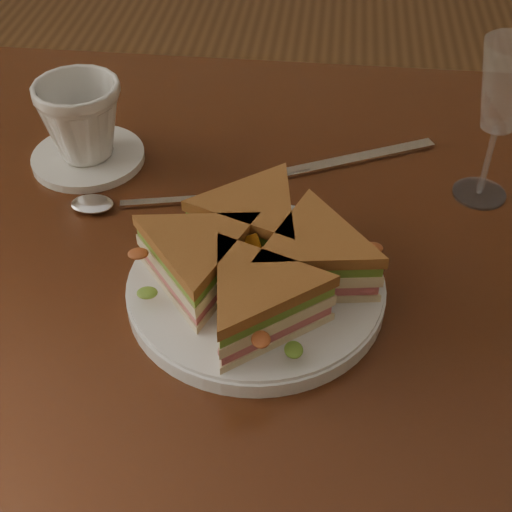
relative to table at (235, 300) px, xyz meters
The scene contains 9 objects.
table is the anchor object (origin of this frame).
plate 0.14m from the table, 68.16° to the right, with size 0.25×0.25×0.02m, color white.
sandwich_wedges 0.17m from the table, 68.16° to the right, with size 0.26×0.26×0.06m.
crisps_mound 0.17m from the table, 68.16° to the right, with size 0.09×0.09×0.05m, color #C77519, non-canonical shape.
spoon 0.18m from the table, 166.45° to the left, with size 0.18×0.06×0.01m.
knife 0.22m from the table, 51.54° to the left, with size 0.20×0.11×0.00m.
wine_glass 0.37m from the table, 20.72° to the left, with size 0.06×0.06×0.18m.
saucer 0.25m from the table, 148.31° to the left, with size 0.13×0.13×0.01m, color white.
coffee_cup 0.27m from the table, 148.31° to the left, with size 0.10×0.10×0.09m, color white.
Camera 1 is at (0.09, -0.57, 1.24)m, focal length 50.00 mm.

